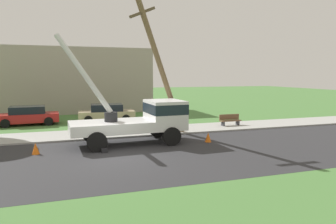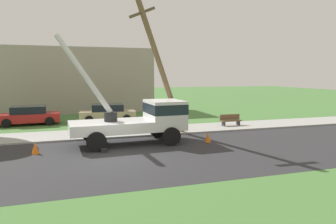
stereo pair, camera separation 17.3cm
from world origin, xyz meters
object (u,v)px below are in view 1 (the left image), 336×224
at_px(traffic_cone_behind, 36,148).
at_px(parked_sedan_tan, 107,113).
at_px(traffic_cone_ahead, 208,137).
at_px(parked_sedan_red, 28,116).
at_px(park_bench, 230,120).
at_px(leaning_utility_pole, 160,66).
at_px(utility_truck, 143,118).

height_order(traffic_cone_behind, parked_sedan_tan, parked_sedan_tan).
bearing_deg(traffic_cone_ahead, traffic_cone_behind, 179.14).
height_order(traffic_cone_behind, parked_sedan_red, parked_sedan_red).
distance_m(parked_sedan_red, park_bench, 15.18).
xyz_separation_m(leaning_utility_pole, traffic_cone_behind, (-6.94, -2.23, -4.01)).
relative_size(leaning_utility_pole, traffic_cone_ahead, 15.02).
xyz_separation_m(leaning_utility_pole, parked_sedan_tan, (-2.40, 7.11, -3.58)).
bearing_deg(parked_sedan_red, utility_truck, -51.73).
height_order(traffic_cone_behind, park_bench, park_bench).
xyz_separation_m(traffic_cone_ahead, parked_sedan_tan, (-4.50, 9.47, 0.43)).
distance_m(utility_truck, leaning_utility_pole, 3.49).
xyz_separation_m(traffic_cone_ahead, traffic_cone_behind, (-9.04, 0.14, 0.00)).
bearing_deg(parked_sedan_red, parked_sedan_tan, -2.18).
bearing_deg(utility_truck, parked_sedan_tan, 96.54).
height_order(leaning_utility_pole, parked_sedan_red, leaning_utility_pole).
distance_m(utility_truck, park_bench, 8.03).
distance_m(traffic_cone_behind, park_bench, 13.45).
bearing_deg(traffic_cone_ahead, park_bench, 48.29).
bearing_deg(parked_sedan_red, traffic_cone_ahead, -43.04).
bearing_deg(parked_sedan_tan, traffic_cone_ahead, -64.58).
height_order(traffic_cone_ahead, park_bench, park_bench).
bearing_deg(parked_sedan_tan, parked_sedan_red, 177.82).
bearing_deg(park_bench, utility_truck, -156.22).
distance_m(traffic_cone_ahead, parked_sedan_tan, 10.50).
distance_m(leaning_utility_pole, park_bench, 7.26).
bearing_deg(utility_truck, traffic_cone_behind, -170.97).
bearing_deg(traffic_cone_ahead, utility_truck, 164.01).
bearing_deg(parked_sedan_tan, utility_truck, -83.46).
bearing_deg(park_bench, traffic_cone_ahead, -131.71).
xyz_separation_m(utility_truck, parked_sedan_tan, (-0.97, 8.46, -0.70)).
relative_size(leaning_utility_pole, traffic_cone_behind, 15.02).
distance_m(utility_truck, parked_sedan_tan, 8.54).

